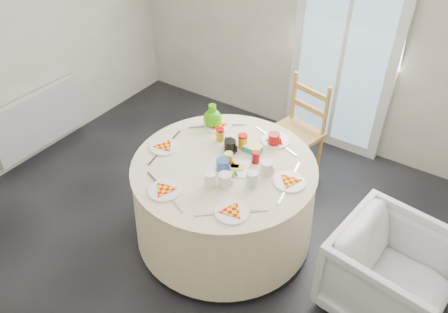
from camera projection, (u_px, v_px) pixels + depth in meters
The scene contains 13 objects.
floor at pixel (186, 244), 3.51m from camera, with size 4.00×4.00×0.00m, color black.
wall_back at pixel (311, 11), 4.03m from camera, with size 4.00×0.02×2.60m, color #BCB5A3.
glass_door at pixel (345, 48), 3.98m from camera, with size 1.00×0.08×2.10m, color silver.
radiator at pixel (39, 120), 4.26m from camera, with size 0.07×1.00×0.55m, color silver.
table at pixel (224, 200), 3.38m from camera, with size 1.39×1.39×0.70m, color #FEE1BA.
wooden_chair at pixel (294, 133), 3.93m from camera, with size 0.43×0.41×0.96m, color #B5833C, non-canonical shape.
armchair at pixel (392, 269), 2.84m from camera, with size 0.71×0.67×0.73m, color silver.
place_settings at pixel (224, 160), 3.13m from camera, with size 1.21×1.21×0.02m, color white, non-canonical shape.
jar_cluster at pixel (236, 141), 3.23m from camera, with size 0.42×0.21×0.12m, color brown, non-canonical shape.
butter_tub at pixel (253, 145), 3.25m from camera, with size 0.13×0.10×0.05m, color #12A3A6.
green_pitcher at pixel (212, 111), 3.46m from camera, with size 0.15×0.15×0.19m, color #38A506, non-canonical shape.
cheese_platter at pixel (228, 163), 3.10m from camera, with size 0.29×0.19×0.04m, color white, non-canonical shape.
mugs_glasses at pixel (242, 160), 3.07m from camera, with size 0.67×0.67×0.12m, color #A8A8A8, non-canonical shape.
Camera 1 is at (1.55, -1.78, 2.71)m, focal length 35.00 mm.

